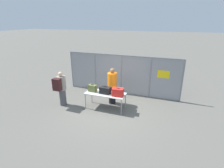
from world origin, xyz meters
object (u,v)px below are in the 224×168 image
object	(u,v)px
inspection_table	(105,94)
suitcase_red	(118,92)
security_worker_near	(112,86)
utility_trailer	(149,78)
suitcase_olive	(93,88)
suitcase_black	(105,90)
traveler_hooded	(61,88)

from	to	relation	value
inspection_table	suitcase_red	distance (m)	0.68
security_worker_near	utility_trailer	distance (m)	3.72
suitcase_olive	suitcase_black	distance (m)	0.67
inspection_table	utility_trailer	xyz separation A→B (m)	(1.44, 4.08, -0.29)
suitcase_black	inspection_table	bearing A→B (deg)	108.26
utility_trailer	suitcase_olive	bearing A→B (deg)	-117.26
inspection_table	suitcase_olive	distance (m)	0.70
suitcase_red	inspection_table	bearing A→B (deg)	174.08
inspection_table	security_worker_near	bearing A→B (deg)	80.09
suitcase_red	utility_trailer	size ratio (longest dim) A/B	0.14
traveler_hooded	utility_trailer	world-z (taller)	traveler_hooded
security_worker_near	suitcase_black	bearing A→B (deg)	69.20
security_worker_near	suitcase_red	bearing A→B (deg)	115.03
inspection_table	suitcase_red	size ratio (longest dim) A/B	3.71
traveler_hooded	inspection_table	bearing A→B (deg)	25.46
inspection_table	traveler_hooded	bearing A→B (deg)	-168.08
traveler_hooded	security_worker_near	size ratio (longest dim) A/B	0.93
suitcase_red	security_worker_near	bearing A→B (deg)	126.76
suitcase_olive	utility_trailer	distance (m)	4.61
inspection_table	suitcase_black	bearing A→B (deg)	-71.74
suitcase_black	security_worker_near	world-z (taller)	security_worker_near
suitcase_olive	traveler_hooded	bearing A→B (deg)	-162.93
suitcase_red	suitcase_olive	bearing A→B (deg)	177.03
suitcase_red	utility_trailer	xyz separation A→B (m)	(0.80, 4.14, -0.53)
suitcase_olive	traveler_hooded	xyz separation A→B (m)	(-1.47, -0.45, -0.00)
suitcase_olive	security_worker_near	world-z (taller)	security_worker_near
traveler_hooded	suitcase_olive	bearing A→B (deg)	30.61
inspection_table	suitcase_black	xyz separation A→B (m)	(0.01, -0.02, 0.22)
inspection_table	utility_trailer	bearing A→B (deg)	70.57
suitcase_olive	suitcase_black	size ratio (longest dim) A/B	0.82
inspection_table	utility_trailer	distance (m)	4.33
inspection_table	suitcase_olive	bearing A→B (deg)	179.89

